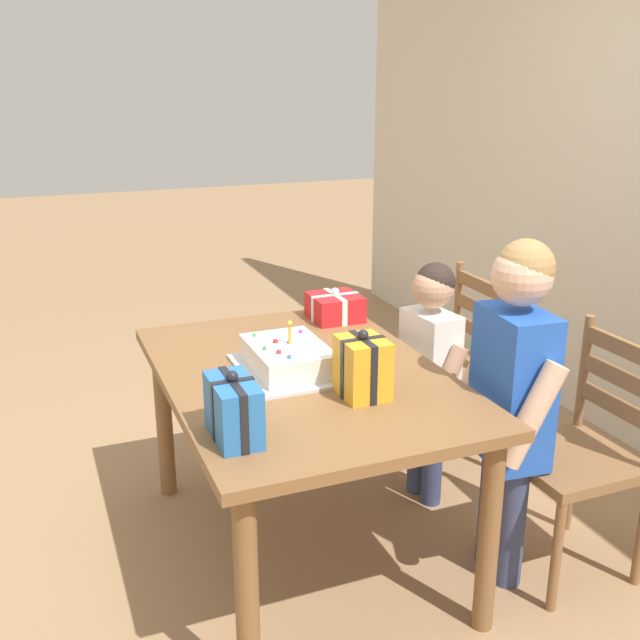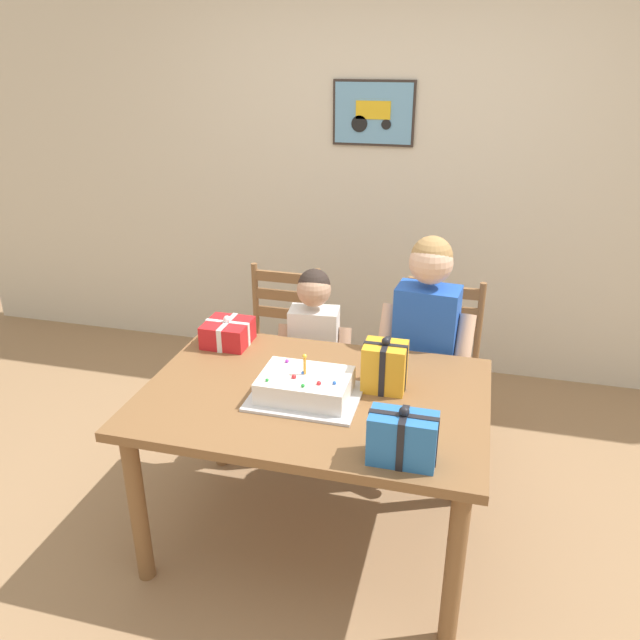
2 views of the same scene
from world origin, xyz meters
The scene contains 11 objects.
ground_plane centered at (0.00, 0.00, 0.00)m, with size 20.00×20.00×0.00m, color #997551.
back_wall centered at (0.00, 1.87, 1.30)m, with size 6.40×0.11×2.60m.
dining_table centered at (0.00, 0.00, 0.66)m, with size 1.41×0.98×0.75m.
birthday_cake centered at (-0.02, -0.05, 0.80)m, with size 0.44×0.34×0.19m.
gift_box_red_large centered at (0.27, 0.11, 0.86)m, with size 0.18×0.15×0.24m.
gift_box_beside_cake centered at (-0.52, 0.35, 0.81)m, with size 0.22×0.22×0.15m.
gift_box_corner_small centered at (0.41, -0.37, 0.85)m, with size 0.24×0.13×0.22m.
chair_left centered at (-0.46, 0.91, 0.47)m, with size 0.43×0.43×0.92m.
chair_right centered at (0.46, 0.91, 0.47)m, with size 0.42×0.42×0.92m.
child_older centered at (0.39, 0.63, 0.77)m, with size 0.48×0.28×1.27m.
child_younger centered at (-0.17, 0.63, 0.65)m, with size 0.40×0.24×1.06m.
Camera 2 is at (0.59, -2.15, 2.05)m, focal length 34.96 mm.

